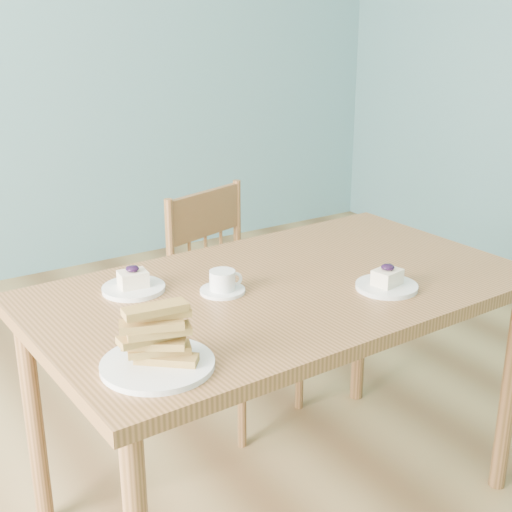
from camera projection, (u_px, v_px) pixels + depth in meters
room at (234, 57)px, 1.52m from camera, size 5.01×5.01×2.71m
dining_table at (282, 309)px, 1.98m from camera, size 1.39×0.83×0.73m
dining_chair at (231, 304)px, 2.57m from camera, size 0.47×0.46×0.83m
cheesecake_plate_near at (387, 282)px, 1.92m from camera, size 0.17×0.17×0.07m
cheesecake_plate_far at (133, 284)px, 1.91m from camera, size 0.17×0.17×0.07m
coffee_cup at (223, 283)px, 1.90m from camera, size 0.12×0.12×0.06m
biscotti_plate at (157, 346)px, 1.50m from camera, size 0.24×0.24×0.15m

